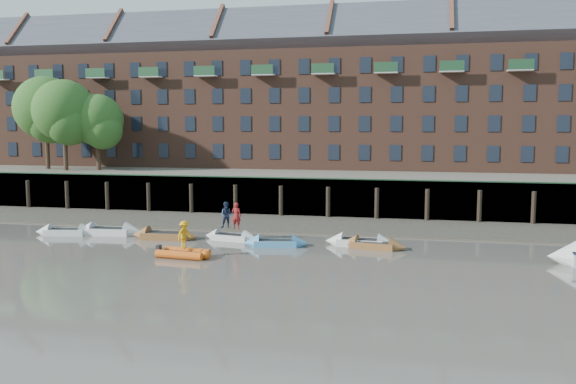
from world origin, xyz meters
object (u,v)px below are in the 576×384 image
(rowboat_0, at_px, (66,232))
(rowboat_3, at_px, (231,237))
(rowboat_5, at_px, (360,242))
(person_rower_a, at_px, (236,216))
(rowboat_1, at_px, (109,231))
(rowboat_4, at_px, (276,243))
(rowboat_6, at_px, (373,245))
(rowboat_2, at_px, (165,236))
(person_rower_b, at_px, (227,215))
(person_rib_crew, at_px, (184,235))
(rib_tender, at_px, (185,253))

(rowboat_0, relative_size, rowboat_3, 1.09)
(rowboat_5, bearing_deg, person_rower_a, -177.43)
(rowboat_0, xyz_separation_m, rowboat_1, (2.95, 0.71, 0.03))
(rowboat_0, bearing_deg, rowboat_5, -9.12)
(rowboat_3, bearing_deg, rowboat_4, -12.50)
(rowboat_1, height_order, person_rower_a, person_rower_a)
(rowboat_0, height_order, rowboat_6, rowboat_0)
(person_rower_a, bearing_deg, rowboat_2, 9.94)
(rowboat_4, distance_m, person_rower_a, 3.70)
(person_rower_b, bearing_deg, person_rib_crew, -109.16)
(rowboat_1, bearing_deg, person_rib_crew, -39.27)
(rowboat_6, bearing_deg, rowboat_1, -171.84)
(rowboat_2, xyz_separation_m, rowboat_5, (13.15, 0.48, -0.01))
(rowboat_4, distance_m, person_rib_crew, 6.22)
(rib_tender, bearing_deg, person_rib_crew, 132.28)
(rowboat_0, height_order, rowboat_4, rowboat_0)
(rowboat_4, relative_size, rowboat_6, 0.99)
(rowboat_5, bearing_deg, rowboat_0, -174.67)
(rowboat_0, height_order, rowboat_2, rowboat_2)
(rowboat_6, relative_size, person_rib_crew, 2.67)
(person_rower_b, bearing_deg, rowboat_2, 178.29)
(rowboat_0, height_order, rowboat_3, rowboat_0)
(rowboat_6, relative_size, person_rower_b, 2.43)
(rowboat_6, bearing_deg, person_rib_crew, -144.70)
(rib_tender, bearing_deg, rowboat_0, 161.10)
(rowboat_3, relative_size, person_rib_crew, 2.51)
(rib_tender, bearing_deg, rowboat_1, 150.09)
(person_rib_crew, bearing_deg, person_rower_a, 6.13)
(rib_tender, relative_size, person_rower_a, 1.83)
(rowboat_4, height_order, person_rower_b, person_rower_b)
(rowboat_3, bearing_deg, rowboat_0, -167.16)
(rowboat_0, relative_size, rowboat_6, 1.03)
(rowboat_4, xyz_separation_m, rowboat_5, (5.25, 1.29, 0.02))
(rowboat_3, xyz_separation_m, rowboat_6, (9.51, -0.74, 0.01))
(rowboat_6, distance_m, person_rib_crew, 11.69)
(rowboat_3, relative_size, person_rower_b, 2.29)
(rowboat_1, xyz_separation_m, rowboat_3, (9.00, -0.11, -0.05))
(rowboat_0, bearing_deg, rowboat_1, 3.03)
(rowboat_4, height_order, person_rower_a, person_rower_a)
(person_rower_a, relative_size, person_rib_crew, 1.09)
(rowboat_3, distance_m, person_rower_b, 1.51)
(person_rower_a, height_order, person_rower_b, person_rower_b)
(rowboat_4, xyz_separation_m, person_rower_a, (-3.06, 1.50, 1.45))
(rowboat_1, relative_size, person_rib_crew, 3.04)
(rowboat_4, bearing_deg, person_rib_crew, -146.99)
(person_rower_a, bearing_deg, rowboat_1, 1.86)
(rowboat_3, height_order, rowboat_4, rowboat_4)
(rowboat_4, height_order, rowboat_6, rowboat_6)
(rowboat_6, distance_m, person_rower_b, 10.01)
(rib_tender, bearing_deg, person_rower_b, 89.65)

